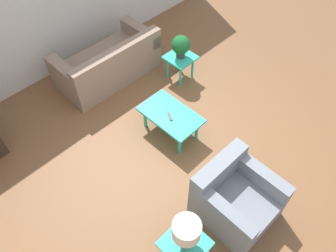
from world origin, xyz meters
The scene contains 9 objects.
ground_plane centered at (0.00, 0.00, 0.00)m, with size 14.00×14.00×0.00m, color brown.
sofa centered at (2.14, -0.12, 0.30)m, with size 0.96×1.85×0.79m.
armchair centered at (-1.10, 0.45, 0.32)m, with size 0.94×0.89×0.82m.
coffee_table centered at (0.42, 0.06, 0.37)m, with size 0.95×0.58×0.43m.
side_table_plant centered at (1.20, -0.99, 0.40)m, with size 0.48×0.48×0.48m.
side_table_lamp centered at (-1.07, 1.37, 0.40)m, with size 0.48×0.48×0.48m.
potted_plant centered at (1.20, -0.99, 0.72)m, with size 0.32×0.32×0.41m.
table_lamp centered at (-1.07, 1.37, 0.81)m, with size 0.31×0.31×0.48m.
remote_control centered at (0.39, 0.11, 0.44)m, with size 0.16×0.12×0.02m.
Camera 1 is at (-1.86, 2.44, 4.12)m, focal length 35.00 mm.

